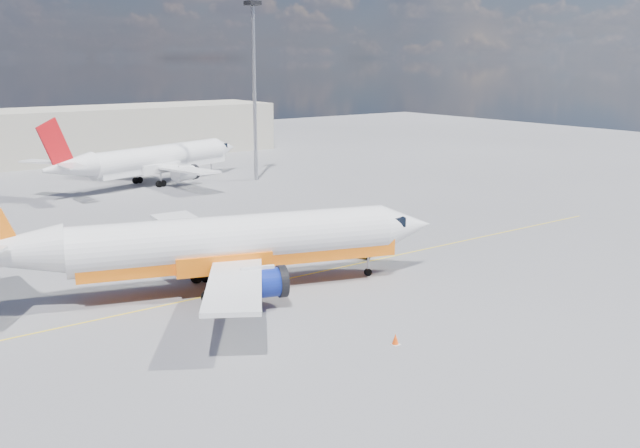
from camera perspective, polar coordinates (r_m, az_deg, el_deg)
ground at (r=49.90m, az=-0.08°, el=-5.11°), size 240.00×240.00×0.00m
taxi_line at (r=52.23m, az=-2.03°, el=-4.27°), size 70.00×0.15×0.01m
terminal_main at (r=118.50m, az=-20.13°, el=6.70°), size 70.00×14.00×8.00m
main_jet at (r=48.72m, az=-8.06°, el=-1.60°), size 33.03×25.12×10.02m
second_jet at (r=92.62m, az=-13.19°, el=5.02°), size 30.73×23.38×9.32m
gse_tug at (r=57.48m, az=3.70°, el=-1.89°), size 2.53×2.08×1.60m
traffic_cone at (r=40.48m, az=6.05°, el=-9.16°), size 0.45×0.45×0.64m
floodlight_mast at (r=92.78m, az=-5.30°, el=11.78°), size 1.65×1.65×22.57m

